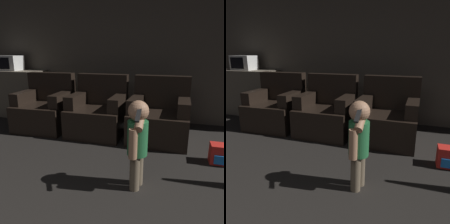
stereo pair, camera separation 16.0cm
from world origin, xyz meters
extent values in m
cube|color=#51493F|center=(0.00, 4.50, 1.30)|extent=(8.40, 0.05, 2.60)
cube|color=black|center=(-1.31, 3.52, 0.21)|extent=(0.85, 0.81, 0.43)
cube|color=black|center=(-1.32, 3.83, 0.67)|extent=(0.83, 0.19, 0.49)
cube|color=black|center=(-1.64, 3.51, 0.53)|extent=(0.18, 0.62, 0.20)
cube|color=black|center=(-0.97, 3.53, 0.53)|extent=(0.18, 0.62, 0.20)
cube|color=black|center=(-0.36, 3.52, 0.21)|extent=(0.83, 0.78, 0.43)
cube|color=black|center=(-0.36, 3.83, 0.67)|extent=(0.83, 0.16, 0.49)
cube|color=black|center=(-0.70, 3.52, 0.53)|extent=(0.16, 0.62, 0.20)
cube|color=black|center=(-0.03, 3.52, 0.53)|extent=(0.16, 0.62, 0.20)
cube|color=black|center=(0.58, 3.52, 0.21)|extent=(0.85, 0.80, 0.43)
cube|color=black|center=(0.59, 3.83, 0.67)|extent=(0.83, 0.18, 0.49)
cube|color=black|center=(0.24, 3.53, 0.53)|extent=(0.18, 0.62, 0.20)
cube|color=black|center=(0.91, 3.51, 0.53)|extent=(0.18, 0.62, 0.20)
cylinder|color=brown|center=(0.48, 2.33, 0.17)|extent=(0.09, 0.09, 0.34)
cylinder|color=brown|center=(0.46, 2.22, 0.17)|extent=(0.09, 0.09, 0.34)
cylinder|color=#236638|center=(0.47, 2.28, 0.50)|extent=(0.19, 0.19, 0.32)
sphere|color=#A37556|center=(0.47, 2.28, 0.76)|extent=(0.19, 0.19, 0.19)
cylinder|color=#A37556|center=(0.45, 2.16, 0.49)|extent=(0.08, 0.08, 0.27)
cylinder|color=#A37556|center=(0.49, 2.27, 0.69)|extent=(0.08, 0.27, 0.20)
cube|color=black|center=(0.49, 2.15, 0.76)|extent=(0.04, 0.16, 0.10)
cube|color=red|center=(1.34, 3.00, 0.12)|extent=(0.25, 0.17, 0.23)
cube|color=blue|center=(1.34, 2.91, 0.08)|extent=(0.17, 0.02, 0.10)
cube|color=#665B4C|center=(-2.42, 4.14, 0.45)|extent=(1.36, 0.58, 0.91)
cube|color=silver|center=(-2.42, 4.14, 1.05)|extent=(0.45, 0.32, 0.29)
cube|color=black|center=(-2.45, 3.97, 1.05)|extent=(0.32, 0.01, 0.22)
camera|label=1|loc=(0.75, 0.43, 1.26)|focal=35.00mm
camera|label=2|loc=(0.91, 0.48, 1.26)|focal=35.00mm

